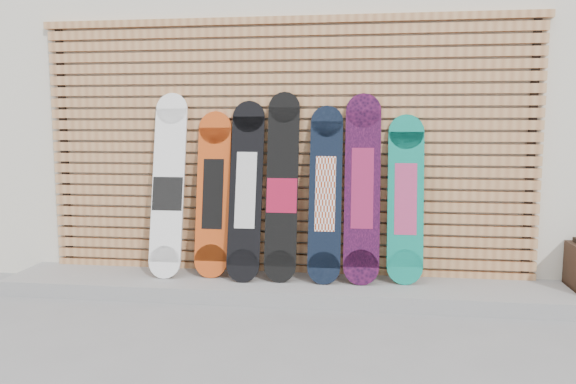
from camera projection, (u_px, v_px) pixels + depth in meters
The scene contains 11 objects.
ground at pixel (287, 324), 3.97m from camera, with size 80.00×80.00×0.00m, color gray.
building at pixel (363, 92), 7.12m from camera, with size 12.00×5.00×3.60m, color beige.
concrete_step at pixel (280, 287), 4.65m from camera, with size 4.60×0.70×0.12m, color gray.
slat_wall at pixel (285, 147), 4.80m from camera, with size 4.26×0.08×2.29m.
snowboard_0 at pixel (168, 186), 4.76m from camera, with size 0.27×0.36×1.55m.
snowboard_1 at pixel (213, 194), 4.76m from camera, with size 0.28×0.29×1.40m.
snowboard_2 at pixel (246, 190), 4.66m from camera, with size 0.27×0.38×1.48m.
snowboard_3 at pixel (282, 187), 4.64m from camera, with size 0.26×0.34×1.56m.
snowboard_4 at pixel (325, 194), 4.59m from camera, with size 0.27×0.35×1.44m.
snowboard_5 at pixel (362, 188), 4.56m from camera, with size 0.29×0.34×1.54m.
snowboard_6 at pixel (406, 199), 4.55m from camera, with size 0.29×0.27×1.37m.
Camera 1 is at (0.52, -3.79, 1.42)m, focal length 35.00 mm.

